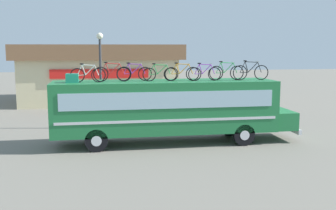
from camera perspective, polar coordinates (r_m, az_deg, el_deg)
name	(u,v)px	position (r m, az deg, el deg)	size (l,w,h in m)	color
ground_plane	(165,143)	(20.10, -0.41, -5.35)	(120.00, 120.00, 0.00)	slate
bus	(169,107)	(19.79, 0.15, -0.28)	(11.94, 2.58, 3.07)	#1E6B38
luggage_bag_1	(72,78)	(19.18, -13.27, 3.68)	(0.56, 0.56, 0.41)	#1E7F66
rooftop_bicycle_1	(88,74)	(19.07, -11.15, 4.22)	(1.61, 0.44, 0.88)	black
rooftop_bicycle_2	(112,73)	(19.34, -7.80, 4.41)	(1.78, 0.44, 0.93)	black
rooftop_bicycle_3	(134,73)	(19.69, -4.74, 4.47)	(1.69, 0.44, 0.89)	black
rooftop_bicycle_4	(160,74)	(19.45, -1.16, 4.42)	(1.66, 0.44, 0.86)	black
rooftop_bicycle_5	(182,73)	(19.63, 1.98, 4.48)	(1.71, 0.44, 0.89)	black
rooftop_bicycle_6	(205,73)	(19.74, 5.14, 4.46)	(1.63, 0.44, 0.87)	black
rooftop_bicycle_7	(226,72)	(20.26, 8.19, 4.57)	(1.77, 0.44, 0.94)	black
rooftop_bicycle_8	(251,72)	(20.45, 11.50, 4.57)	(1.84, 0.44, 0.98)	black
roadside_building	(99,72)	(36.34, -9.58, 4.60)	(13.46, 9.71, 4.87)	beige
street_lamp	(100,68)	(23.60, -9.44, 5.12)	(0.37, 0.37, 5.48)	#38383D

